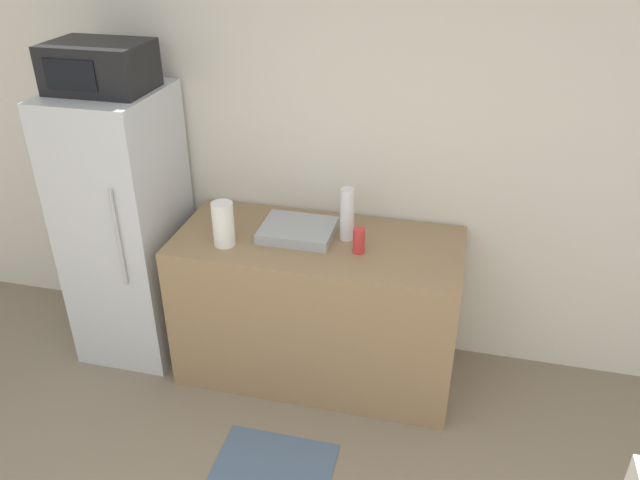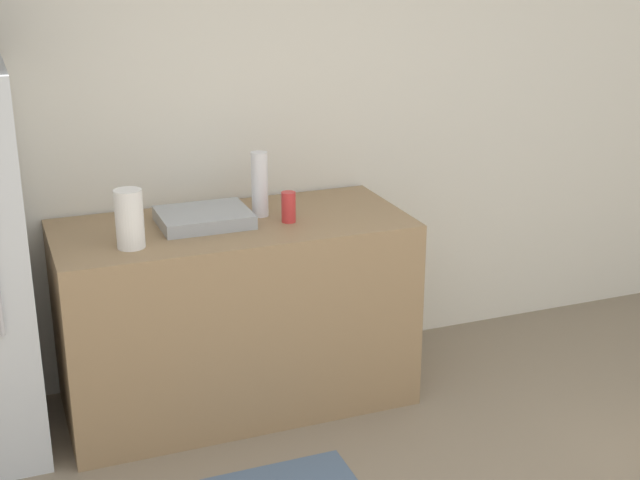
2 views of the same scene
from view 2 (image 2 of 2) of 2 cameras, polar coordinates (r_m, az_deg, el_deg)
name	(u,v)px [view 2 (image 2 of 2)]	position (r m, az deg, el deg)	size (l,w,h in m)	color
wall_back	(240,114)	(4.32, -5.17, 8.06)	(8.00, 0.06, 2.60)	silver
counter	(235,314)	(4.16, -5.44, -4.73)	(1.59, 0.71, 0.89)	#937551
sink_basin	(204,218)	(3.99, -7.44, 1.44)	(0.40, 0.33, 0.06)	#9EA3A8
bottle_tall	(260,184)	(4.05, -3.88, 3.58)	(0.08, 0.08, 0.30)	silver
bottle_short	(289,207)	(3.98, -2.02, 2.12)	(0.06, 0.06, 0.14)	red
paper_towel_roll	(129,219)	(3.72, -12.10, 1.33)	(0.12, 0.12, 0.25)	white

